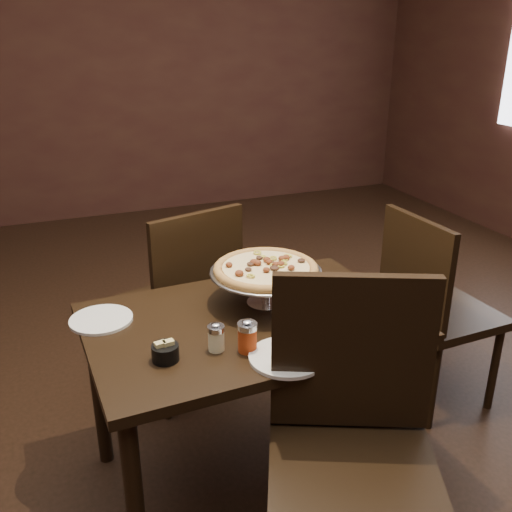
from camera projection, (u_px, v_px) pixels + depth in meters
name	position (u px, v px, depth m)	size (l,w,h in m)	color
room	(250.00, 105.00, 1.84)	(6.04, 7.04, 2.84)	black
dining_table	(248.00, 341.00, 2.02)	(1.13, 0.78, 0.69)	black
pizza_stand	(266.00, 269.00, 2.04)	(0.41, 0.41, 0.17)	silver
parmesan_shaker	(216.00, 337.00, 1.78)	(0.05, 0.05, 0.10)	#F5F3BE
pepper_flake_shaker	(247.00, 336.00, 1.77)	(0.06, 0.06, 0.11)	#9A2A0E
packet_caddy	(165.00, 352.00, 1.73)	(0.08, 0.08, 0.07)	black
napkin_stack	(345.00, 343.00, 1.82)	(0.14, 0.14, 0.02)	white
plate_left	(101.00, 320.00, 1.97)	(0.22, 0.22, 0.01)	white
plate_near	(287.00, 357.00, 1.75)	(0.24, 0.24, 0.01)	white
serving_spatula	(294.00, 287.00, 1.92)	(0.16, 0.16, 0.02)	silver
chair_far	(186.00, 297.00, 2.55)	(0.54, 0.54, 0.94)	black
chair_near	(353.00, 442.00, 1.60)	(0.62, 0.62, 1.01)	black
chair_side	(432.00, 305.00, 2.50)	(0.44, 0.44, 0.92)	black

